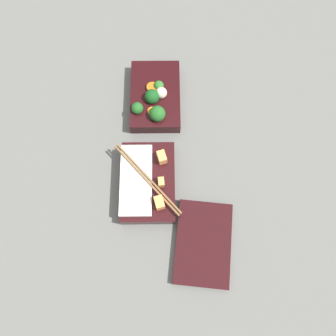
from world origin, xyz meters
name	(u,v)px	position (x,y,z in m)	size (l,w,h in m)	color
ground_plane	(153,137)	(0.00, 0.00, 0.00)	(3.00, 3.00, 0.00)	slate
bento_tray_vegetable	(155,97)	(-0.10, 0.01, 0.02)	(0.20, 0.13, 0.07)	black
bento_tray_rice	(147,182)	(0.13, -0.01, 0.02)	(0.20, 0.16, 0.07)	black
bento_lid	(203,243)	(0.27, 0.12, 0.01)	(0.19, 0.13, 0.02)	black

